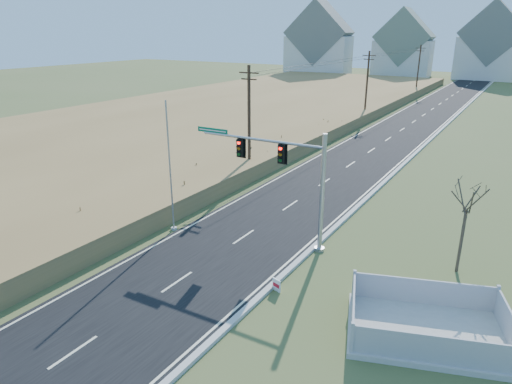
% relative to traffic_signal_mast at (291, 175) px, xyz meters
% --- Properties ---
extents(ground, '(260.00, 260.00, 0.00)m').
position_rel_traffic_signal_mast_xyz_m(ground, '(-2.66, -4.75, -4.13)').
color(ground, '#48572A').
rests_on(ground, ground).
extents(road, '(8.00, 180.00, 0.06)m').
position_rel_traffic_signal_mast_xyz_m(road, '(-2.66, 45.25, -4.10)').
color(road, black).
rests_on(road, ground).
extents(curb, '(0.30, 180.00, 0.18)m').
position_rel_traffic_signal_mast_xyz_m(curb, '(1.49, 45.25, -4.04)').
color(curb, '#B2AFA8').
rests_on(curb, ground).
extents(reed_marsh, '(38.00, 110.00, 1.30)m').
position_rel_traffic_signal_mast_xyz_m(reed_marsh, '(-26.66, 35.25, -3.48)').
color(reed_marsh, '#9D7B47').
rests_on(reed_marsh, ground).
extents(utility_pole_near, '(1.80, 0.26, 9.00)m').
position_rel_traffic_signal_mast_xyz_m(utility_pole_near, '(-9.16, 10.25, 0.56)').
color(utility_pole_near, '#422D1E').
rests_on(utility_pole_near, ground).
extents(utility_pole_mid, '(1.80, 0.26, 9.00)m').
position_rel_traffic_signal_mast_xyz_m(utility_pole_mid, '(-9.16, 40.25, 0.56)').
color(utility_pole_mid, '#422D1E').
rests_on(utility_pole_mid, ground).
extents(utility_pole_far, '(1.80, 0.26, 9.00)m').
position_rel_traffic_signal_mast_xyz_m(utility_pole_far, '(-9.16, 70.25, 0.56)').
color(utility_pole_far, '#422D1E').
rests_on(utility_pole_far, ground).
extents(condo_nw, '(17.69, 13.38, 19.05)m').
position_rel_traffic_signal_mast_xyz_m(condo_nw, '(-40.66, 95.25, 3.58)').
color(condo_nw, silver).
rests_on(condo_nw, ground).
extents(condo_nnw, '(14.93, 11.17, 17.03)m').
position_rel_traffic_signal_mast_xyz_m(condo_nnw, '(-20.66, 103.25, 2.81)').
color(condo_nnw, silver).
rests_on(condo_nnw, ground).
extents(condo_n, '(15.27, 10.20, 18.54)m').
position_rel_traffic_signal_mast_xyz_m(condo_n, '(-0.66, 107.25, 3.48)').
color(condo_n, silver).
rests_on(condo_n, ground).
extents(traffic_signal_mast, '(8.34, 0.57, 6.63)m').
position_rel_traffic_signal_mast_xyz_m(traffic_signal_mast, '(0.00, 0.00, 0.00)').
color(traffic_signal_mast, '#9EA0A5').
rests_on(traffic_signal_mast, ground).
extents(fence_enclosure, '(7.26, 6.03, 1.42)m').
position_rel_traffic_signal_mast_xyz_m(fence_enclosure, '(8.60, -4.62, -3.85)').
color(fence_enclosure, '#B7B5AD').
rests_on(fence_enclosure, ground).
extents(open_sign, '(0.49, 0.20, 0.62)m').
position_rel_traffic_signal_mast_xyz_m(open_sign, '(1.84, -4.90, -3.80)').
color(open_sign, white).
rests_on(open_sign, ground).
extents(flagpole, '(0.36, 0.36, 7.93)m').
position_rel_traffic_signal_mast_xyz_m(flagpole, '(-6.96, -2.02, -0.96)').
color(flagpole, '#B7B5AD').
rests_on(flagpole, ground).
extents(bare_tree, '(1.93, 1.93, 5.11)m').
position_rel_traffic_signal_mast_xyz_m(bare_tree, '(8.78, 1.54, -0.01)').
color(bare_tree, '#4C3F33').
rests_on(bare_tree, ground).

